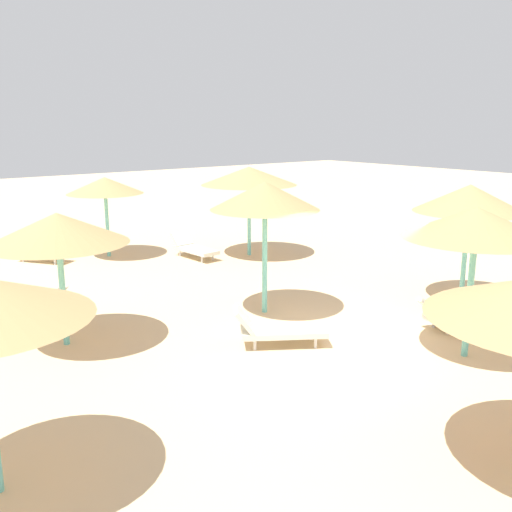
# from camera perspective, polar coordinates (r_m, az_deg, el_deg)

# --- Properties ---
(ground_plane) EXTENTS (80.00, 80.00, 0.00)m
(ground_plane) POSITION_cam_1_polar(r_m,az_deg,el_deg) (11.88, 9.09, -8.28)
(ground_plane) COLOR #DBBA8C
(parasol_0) EXTENTS (3.13, 3.13, 2.94)m
(parasol_0) POSITION_cam_1_polar(r_m,az_deg,el_deg) (18.58, -0.71, 8.06)
(parasol_0) COLOR #6BC6BC
(parasol_0) RESTS_ON ground
(parasol_1) EXTENTS (2.46, 2.46, 2.62)m
(parasol_1) POSITION_cam_1_polar(r_m,az_deg,el_deg) (19.07, -14.98, 6.86)
(parasol_1) COLOR #6BC6BC
(parasol_1) RESTS_ON ground
(parasol_3) EXTENTS (2.48, 2.48, 3.06)m
(parasol_3) POSITION_cam_1_polar(r_m,az_deg,el_deg) (12.73, 0.91, 6.05)
(parasol_3) COLOR #6BC6BC
(parasol_3) RESTS_ON ground
(parasol_4) EXTENTS (2.65, 2.65, 2.86)m
(parasol_4) POSITION_cam_1_polar(r_m,az_deg,el_deg) (10.97, 21.31, 3.08)
(parasol_4) COLOR #6BC6BC
(parasol_4) RESTS_ON ground
(parasol_5) EXTENTS (2.70, 2.70, 2.67)m
(parasol_5) POSITION_cam_1_polar(r_m,az_deg,el_deg) (11.47, -19.37, 2.60)
(parasol_5) COLOR #6BC6BC
(parasol_5) RESTS_ON ground
(parasol_8) EXTENTS (2.64, 2.64, 2.90)m
(parasol_8) POSITION_cam_1_polar(r_m,az_deg,el_deg) (14.55, 20.72, 5.43)
(parasol_8) COLOR #6BC6BC
(parasol_8) RESTS_ON ground
(lounger_0) EXTENTS (0.76, 1.91, 0.76)m
(lounger_0) POSITION_cam_1_polar(r_m,az_deg,el_deg) (18.67, -6.30, 0.82)
(lounger_0) COLOR silver
(lounger_0) RESTS_ON ground
(lounger_1) EXTENTS (1.56, 1.91, 0.78)m
(lounger_1) POSITION_cam_1_polar(r_m,az_deg,el_deg) (19.32, -21.00, 0.43)
(lounger_1) COLOR silver
(lounger_1) RESTS_ON ground
(lounger_3) EXTENTS (1.90, 1.55, 0.80)m
(lounger_3) POSITION_cam_1_polar(r_m,az_deg,el_deg) (11.34, 2.13, -7.41)
(lounger_3) COLOR silver
(lounger_3) RESTS_ON ground
(lounger_4) EXTENTS (1.99, 1.09, 0.72)m
(lounger_4) POSITION_cam_1_polar(r_m,az_deg,el_deg) (13.00, 19.73, -5.51)
(lounger_4) COLOR silver
(lounger_4) RESTS_ON ground
(lounger_5) EXTENTS (1.73, 1.79, 0.80)m
(lounger_5) POSITION_cam_1_polar(r_m,az_deg,el_deg) (13.66, -22.02, -4.78)
(lounger_5) COLOR silver
(lounger_5) RESTS_ON ground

